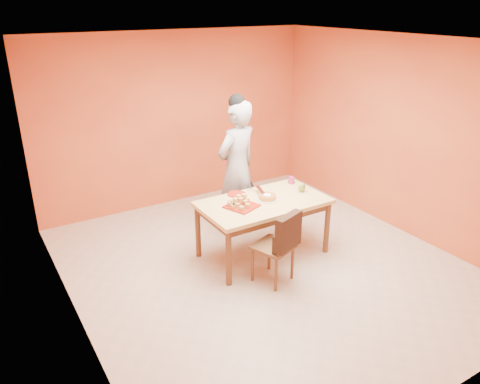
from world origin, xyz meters
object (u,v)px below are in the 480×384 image
dining_table (263,208)px  egg_ornament (302,187)px  dining_chair (274,245)px  person (237,168)px  magenta_glass (291,180)px  checker_tin (291,182)px  pastry_platter (242,206)px  red_dinner_plate (237,194)px  sponge_cake (267,197)px

dining_table → egg_ornament: egg_ornament is taller
dining_chair → egg_ornament: size_ratio=7.12×
person → magenta_glass: size_ratio=19.04×
magenta_glass → checker_tin: (0.03, 0.04, -0.03)m
person → pastry_platter: bearing=46.3°
dining_chair → dining_table: bearing=48.2°
dining_table → checker_tin: bearing=25.4°
person → egg_ornament: person is taller
egg_ornament → checker_tin: size_ratio=1.30×
red_dinner_plate → pastry_platter: bearing=-112.2°
dining_chair → checker_tin: bearing=25.3°
red_dinner_plate → magenta_glass: 0.84m
egg_ornament → magenta_glass: egg_ornament is taller
dining_chair → person: person is taller
checker_tin → sponge_cake: bearing=-152.9°
dining_table → egg_ornament: bearing=-1.6°
person → checker_tin: (0.59, -0.47, -0.17)m
egg_ornament → dining_table: bearing=160.5°
dining_table → person: size_ratio=0.85×
dining_chair → checker_tin: (0.92, 0.91, 0.30)m
dining_table → red_dinner_plate: bearing=117.5°
dining_table → checker_tin: checker_tin is taller
egg_ornament → checker_tin: 0.35m
pastry_platter → dining_chair: bearing=-81.4°
dining_table → egg_ornament: 0.61m
magenta_glass → checker_tin: bearing=53.7°
dining_chair → red_dinner_plate: size_ratio=3.77×
pastry_platter → egg_ornament: bearing=-0.2°
person → dining_table: bearing=67.4°
dining_chair → red_dinner_plate: dining_chair is taller
dining_table → person: (0.09, 0.79, 0.28)m
dining_table → dining_chair: 0.66m
red_dinner_plate → egg_ornament: 0.86m
person → dining_chair: bearing=60.2°
dining_table → sponge_cake: bearing=6.5°
dining_chair → magenta_glass: size_ratio=9.19×
pastry_platter → checker_tin: checker_tin is taller
person → sponge_cake: (-0.03, -0.79, -0.15)m
egg_ornament → sponge_cake: bearing=159.5°
dining_chair → sponge_cake: bearing=43.5°
dining_table → egg_ornament: (0.59, -0.02, 0.16)m
red_dinner_plate → egg_ornament: bearing=-25.3°
person → sponge_cake: 0.80m
pastry_platter → red_dinner_plate: 0.39m
person → red_dinner_plate: (-0.27, -0.44, -0.18)m
person → egg_ornament: bearing=105.7°
magenta_glass → person: bearing=138.2°
magenta_glass → dining_chair: bearing=-135.8°
magenta_glass → red_dinner_plate: bearing=175.7°
dining_chair → checker_tin: size_ratio=9.26×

